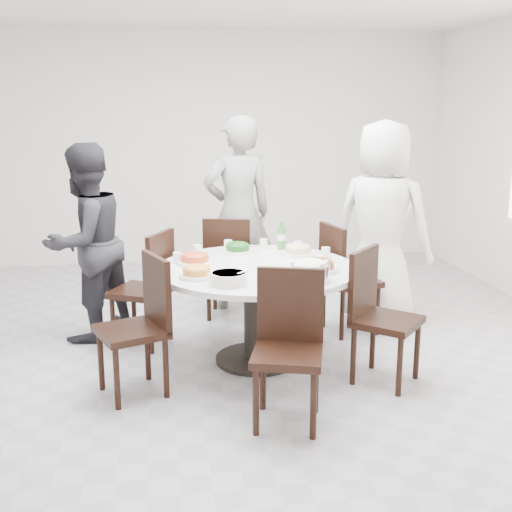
{
  "coord_description": "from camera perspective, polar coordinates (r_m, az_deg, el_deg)",
  "views": [
    {
      "loc": [
        -0.56,
        -4.91,
        1.94
      ],
      "look_at": [
        0.15,
        -0.28,
        0.82
      ],
      "focal_mm": 45.0,
      "sensor_mm": 36.0,
      "label": 1
    }
  ],
  "objects": [
    {
      "name": "diner_middle",
      "position": [
        6.12,
        -1.62,
        3.83
      ],
      "size": [
        0.73,
        0.55,
        1.84
      ],
      "primitive_type": "imported",
      "rotation": [
        0.0,
        0.0,
        3.31
      ],
      "color": "black",
      "rests_on": "floor"
    },
    {
      "name": "dish_orange",
      "position": [
        4.88,
        -5.42,
        -0.3
      ],
      "size": [
        0.27,
        0.27,
        0.07
      ],
      "primitive_type": "cylinder",
      "color": "white",
      "rests_on": "dining_table"
    },
    {
      "name": "wall_back",
      "position": [
        7.95,
        -4.76,
        9.52
      ],
      "size": [
        6.0,
        0.01,
        2.8
      ],
      "primitive_type": "cube",
      "color": "white",
      "rests_on": "ground"
    },
    {
      "name": "chair_nw",
      "position": [
        5.29,
        -10.21,
        -2.86
      ],
      "size": [
        0.57,
        0.57,
        0.95
      ],
      "primitive_type": "cube",
      "rotation": [
        0.0,
        0.0,
        4.23
      ],
      "color": "black",
      "rests_on": "floor"
    },
    {
      "name": "chopsticks",
      "position": [
        5.43,
        -1.05,
        0.85
      ],
      "size": [
        0.24,
        0.04,
        0.01
      ],
      "primitive_type": null,
      "color": "tan",
      "rests_on": "dining_table"
    },
    {
      "name": "dish_tofu",
      "position": [
        4.5,
        -5.3,
        -1.52
      ],
      "size": [
        0.25,
        0.25,
        0.06
      ],
      "primitive_type": "cylinder",
      "color": "white",
      "rests_on": "dining_table"
    },
    {
      "name": "diner_right",
      "position": [
        5.74,
        11.13,
        2.8
      ],
      "size": [
        1.05,
        1.0,
        1.81
      ],
      "primitive_type": "imported",
      "rotation": [
        0.0,
        0.0,
        2.46
      ],
      "color": "white",
      "rests_on": "floor"
    },
    {
      "name": "soup_bowl",
      "position": [
        4.33,
        -2.44,
        -1.98
      ],
      "size": [
        0.26,
        0.26,
        0.08
      ],
      "primitive_type": "cylinder",
      "color": "white",
      "rests_on": "dining_table"
    },
    {
      "name": "chair_n",
      "position": [
        5.91,
        -2.36,
        -0.91
      ],
      "size": [
        0.51,
        0.51,
        0.95
      ],
      "primitive_type": "cube",
      "rotation": [
        0.0,
        0.0,
        2.89
      ],
      "color": "black",
      "rests_on": "floor"
    },
    {
      "name": "wall_front",
      "position": [
        2.06,
        7.34,
        -1.93
      ],
      "size": [
        6.0,
        0.01,
        2.8
      ],
      "primitive_type": "cube",
      "color": "white",
      "rests_on": "ground"
    },
    {
      "name": "dish_redbrown",
      "position": [
        4.67,
        5.56,
        -0.93
      ],
      "size": [
        0.29,
        0.29,
        0.07
      ],
      "primitive_type": "cylinder",
      "color": "white",
      "rests_on": "dining_table"
    },
    {
      "name": "chair_sw",
      "position": [
        4.4,
        -11.03,
        -6.29
      ],
      "size": [
        0.54,
        0.54,
        0.95
      ],
      "primitive_type": "cube",
      "rotation": [
        0.0,
        0.0,
        5.09
      ],
      "color": "black",
      "rests_on": "floor"
    },
    {
      "name": "floor",
      "position": [
        5.31,
        -2.11,
        -8.0
      ],
      "size": [
        6.0,
        6.0,
        0.01
      ],
      "primitive_type": "cube",
      "color": "#A5A4A9",
      "rests_on": "ground"
    },
    {
      "name": "dish_greens",
      "position": [
        5.22,
        -1.64,
        0.61
      ],
      "size": [
        0.24,
        0.24,
        0.06
      ],
      "primitive_type": "cylinder",
      "color": "white",
      "rests_on": "dining_table"
    },
    {
      "name": "dining_table",
      "position": [
        4.89,
        0.09,
        -5.21
      ],
      "size": [
        1.5,
        1.5,
        0.75
      ],
      "primitive_type": "cylinder",
      "color": "white",
      "rests_on": "floor"
    },
    {
      "name": "beverage_bottle",
      "position": [
        5.33,
        2.28,
        1.86
      ],
      "size": [
        0.07,
        0.07,
        0.24
      ],
      "primitive_type": "cylinder",
      "color": "#327E36",
      "rests_on": "dining_table"
    },
    {
      "name": "tea_cups",
      "position": [
        5.38,
        -0.55,
        1.11
      ],
      "size": [
        0.07,
        0.07,
        0.08
      ],
      "primitive_type": "cylinder",
      "color": "white",
      "rests_on": "dining_table"
    },
    {
      "name": "dish_pale",
      "position": [
        5.15,
        3.74,
        0.46
      ],
      "size": [
        0.26,
        0.26,
        0.07
      ],
      "primitive_type": "cylinder",
      "color": "white",
      "rests_on": "dining_table"
    },
    {
      "name": "chair_se",
      "position": [
        4.6,
        11.58,
        -5.44
      ],
      "size": [
        0.59,
        0.59,
        0.95
      ],
      "primitive_type": "cube",
      "rotation": [
        0.0,
        0.0,
        7.12
      ],
      "color": "black",
      "rests_on": "floor"
    },
    {
      "name": "diner_left",
      "position": [
        5.46,
        -14.89,
        1.13
      ],
      "size": [
        0.99,
        1.0,
        1.63
      ],
      "primitive_type": "imported",
      "rotation": [
        0.0,
        0.0,
        3.98
      ],
      "color": "black",
      "rests_on": "floor"
    },
    {
      "name": "chair_s",
      "position": [
        3.93,
        2.81,
        -8.47
      ],
      "size": [
        0.52,
        0.52,
        0.95
      ],
      "primitive_type": "cube",
      "rotation": [
        0.0,
        0.0,
        6.0
      ],
      "color": "black",
      "rests_on": "floor"
    },
    {
      "name": "rice_bowl",
      "position": [
        4.41,
        4.84,
        -1.5
      ],
      "size": [
        0.27,
        0.27,
        0.12
      ],
      "primitive_type": "cylinder",
      "color": "silver",
      "rests_on": "dining_table"
    },
    {
      "name": "chair_ne",
      "position": [
        5.56,
        8.45,
        -1.98
      ],
      "size": [
        0.5,
        0.5,
        0.95
      ],
      "primitive_type": "cube",
      "rotation": [
        0.0,
        0.0,
        1.78
      ],
      "color": "black",
      "rests_on": "floor"
    }
  ]
}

